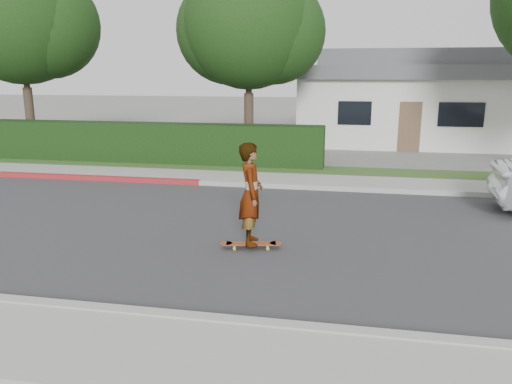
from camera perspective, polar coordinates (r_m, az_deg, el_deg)
ground at (r=11.71m, az=-17.04°, el=-3.36°), size 120.00×120.00×0.00m
road at (r=11.71m, az=-17.04°, el=-3.34°), size 60.00×8.00×0.01m
curb_far at (r=15.31m, az=-10.01°, el=1.21°), size 60.00×0.20×0.15m
curb_red_section at (r=17.69m, az=-25.36°, el=1.76°), size 12.00×0.21×0.15m
sidewalk_far at (r=16.14m, az=-8.89°, el=1.83°), size 60.00×1.60×0.12m
planting_strip at (r=17.63m, az=-7.16°, el=2.83°), size 60.00×1.60×0.10m
hedge at (r=19.18m, az=-15.27°, el=5.44°), size 15.00×1.00×1.50m
tree_left at (r=22.68m, az=-25.11°, el=17.30°), size 5.99×5.21×8.00m
tree_center at (r=19.53m, az=-0.78°, el=18.26°), size 5.66×4.84×7.44m
house at (r=26.04m, az=16.82°, el=10.32°), size 10.60×8.60×4.30m
skateboard at (r=9.53m, az=-0.56°, el=-5.94°), size 1.19×0.45×0.11m
skateboarder at (r=9.26m, az=-0.58°, el=-0.23°), size 0.59×0.78×1.92m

